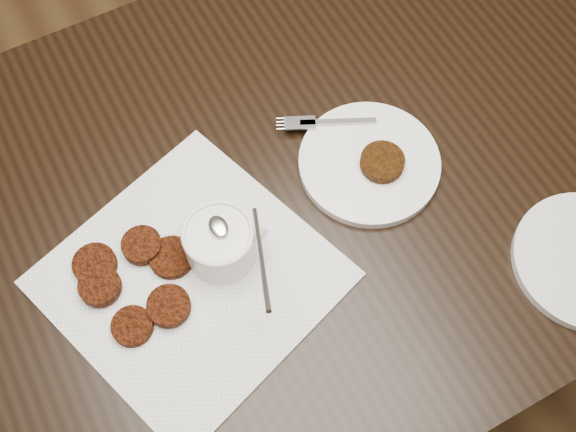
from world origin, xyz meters
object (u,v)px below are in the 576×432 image
object	(u,v)px
sauce_ramekin	(218,232)
napkin	(191,278)
plate_with_patty	(370,160)
table	(261,289)

from	to	relation	value
sauce_ramekin	napkin	bearing A→B (deg)	-165.75
sauce_ramekin	plate_with_patty	distance (m)	0.26
sauce_ramekin	plate_with_patty	xyz separation A→B (m)	(0.25, 0.03, -0.06)
sauce_ramekin	table	bearing A→B (deg)	37.60
table	plate_with_patty	size ratio (longest dim) A/B	6.41
plate_with_patty	table	bearing A→B (deg)	169.54
table	plate_with_patty	xyz separation A→B (m)	(0.18, -0.03, 0.39)
table	napkin	xyz separation A→B (m)	(-0.13, -0.07, 0.38)
napkin	sauce_ramekin	bearing A→B (deg)	14.25
napkin	plate_with_patty	bearing A→B (deg)	7.39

